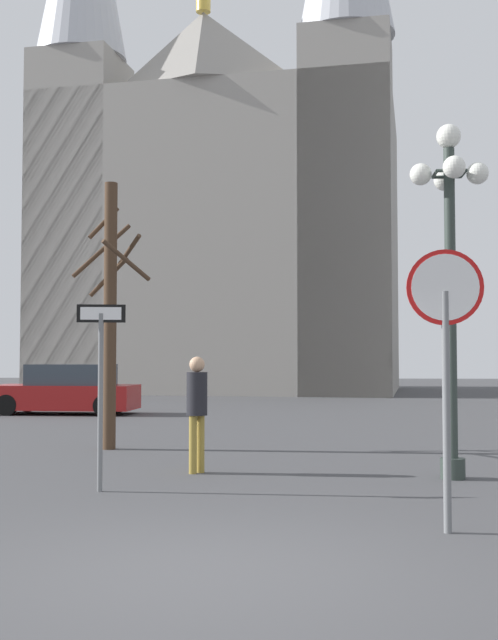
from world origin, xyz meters
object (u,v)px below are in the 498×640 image
street_lamp (450,249)px  bare_tree (110,307)px  parked_car_near_red (67,391)px  pedestrian_walking (197,402)px  cathedral (223,209)px  one_way_arrow_sign (101,374)px  stop_sign (445,333)px

street_lamp → bare_tree: bearing=151.2°
parked_car_near_red → street_lamp: bearing=-52.0°
parked_car_near_red → pedestrian_walking: (5.85, -12.07, 0.36)m
cathedral → bare_tree: cathedral is taller
street_lamp → parked_car_near_red: 15.88m
one_way_arrow_sign → parked_car_near_red: one_way_arrow_sign is taller
stop_sign → street_lamp: (0.69, 3.59, 1.34)m
bare_tree → parked_car_near_red: bare_tree is taller
street_lamp → pedestrian_walking: bearing=176.1°
bare_tree → parked_car_near_red: (-3.72, 9.07, -2.01)m
cathedral → street_lamp: cathedral is taller
one_way_arrow_sign → pedestrian_walking: size_ratio=1.39×
parked_car_near_red → cathedral: bearing=79.7°
street_lamp → cathedral: bearing=102.8°
one_way_arrow_sign → parked_car_near_red: (-4.82, 13.80, -0.82)m
stop_sign → parked_car_near_red: stop_sign is taller
street_lamp → pedestrian_walking: size_ratio=2.94×
bare_tree → pedestrian_walking: bearing=-54.5°
cathedral → one_way_arrow_sign: 31.64m
street_lamp → pedestrian_walking: (-3.79, 0.26, -2.27)m
street_lamp → parked_car_near_red: bearing=128.0°
stop_sign → one_way_arrow_sign: stop_sign is taller
cathedral → bare_tree: size_ratio=5.89×
one_way_arrow_sign → street_lamp: 5.36m
stop_sign → cathedral: bearing=100.3°
cathedral → street_lamp: size_ratio=5.84×
stop_sign → parked_car_near_red: (-8.96, 15.92, -1.29)m
cathedral → pedestrian_walking: size_ratio=17.17×
cathedral → street_lamp: bearing=-77.2°
street_lamp → parked_car_near_red: street_lamp is taller
bare_tree → parked_car_near_red: size_ratio=1.16×
cathedral → parked_car_near_red: cathedral is taller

